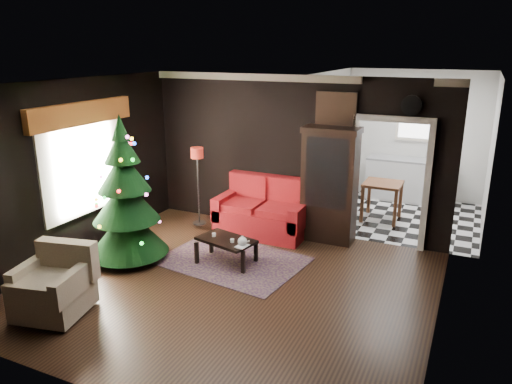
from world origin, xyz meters
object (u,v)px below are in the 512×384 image
at_px(curio_cabinet, 329,187).
at_px(teapot, 242,241).
at_px(kitchen_table, 382,201).
at_px(floor_lamp, 198,186).
at_px(armchair, 51,281).
at_px(coffee_table, 226,250).
at_px(loveseat, 263,207).
at_px(wall_clock, 411,105).
at_px(christmas_tree, 125,196).

xyz_separation_m(curio_cabinet, teapot, (-0.80, -1.74, -0.47)).
relative_size(curio_cabinet, kitchen_table, 2.53).
distance_m(floor_lamp, armchair, 3.35).
height_order(curio_cabinet, kitchen_table, curio_cabinet).
bearing_deg(coffee_table, teapot, -21.96).
distance_m(loveseat, wall_clock, 3.04).
bearing_deg(teapot, loveseat, 102.86).
bearing_deg(kitchen_table, floor_lamp, -146.33).
relative_size(loveseat, kitchen_table, 2.27).
distance_m(curio_cabinet, teapot, 1.97).
relative_size(coffee_table, kitchen_table, 1.17).
xyz_separation_m(floor_lamp, kitchen_table, (2.94, 1.96, -0.45)).
relative_size(christmas_tree, kitchen_table, 3.14).
relative_size(loveseat, christmas_tree, 0.72).
bearing_deg(wall_clock, christmas_tree, -149.02).
relative_size(loveseat, floor_lamp, 1.19).
bearing_deg(teapot, wall_clock, 43.81).
height_order(floor_lamp, coffee_table, floor_lamp).
xyz_separation_m(floor_lamp, teapot, (1.49, -1.21, -0.35)).
bearing_deg(curio_cabinet, wall_clock, 8.53).
bearing_deg(loveseat, floor_lamp, -164.84).
distance_m(christmas_tree, coffee_table, 1.77).
relative_size(armchair, teapot, 5.35).
bearing_deg(armchair, coffee_table, 48.80).
xyz_separation_m(coffee_table, wall_clock, (2.35, 1.78, 2.17)).
bearing_deg(christmas_tree, loveseat, 52.14).
bearing_deg(floor_lamp, loveseat, 15.16).
distance_m(christmas_tree, kitchen_table, 4.87).
relative_size(floor_lamp, coffee_table, 1.64).
bearing_deg(teapot, kitchen_table, 65.39).
height_order(armchair, kitchen_table, armchair).
xyz_separation_m(loveseat, coffee_table, (-0.00, -1.38, -0.29)).
bearing_deg(armchair, kitchen_table, 47.86).
bearing_deg(curio_cabinet, kitchen_table, 65.56).
height_order(curio_cabinet, coffee_table, curio_cabinet).
distance_m(curio_cabinet, kitchen_table, 1.67).
height_order(armchair, coffee_table, armchair).
distance_m(christmas_tree, teapot, 1.94).
bearing_deg(armchair, christmas_tree, 84.92).
bearing_deg(loveseat, coffee_table, -90.11).
xyz_separation_m(loveseat, teapot, (0.35, -1.52, -0.02)).
height_order(floor_lamp, kitchen_table, floor_lamp).
bearing_deg(loveseat, christmas_tree, -127.86).
bearing_deg(teapot, armchair, -127.23).
relative_size(floor_lamp, armchair, 1.68).
relative_size(coffee_table, wall_clock, 2.73).
height_order(christmas_tree, armchair, christmas_tree).
distance_m(curio_cabinet, armchair, 4.57).
bearing_deg(armchair, loveseat, 58.81).
distance_m(christmas_tree, armchair, 1.85).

